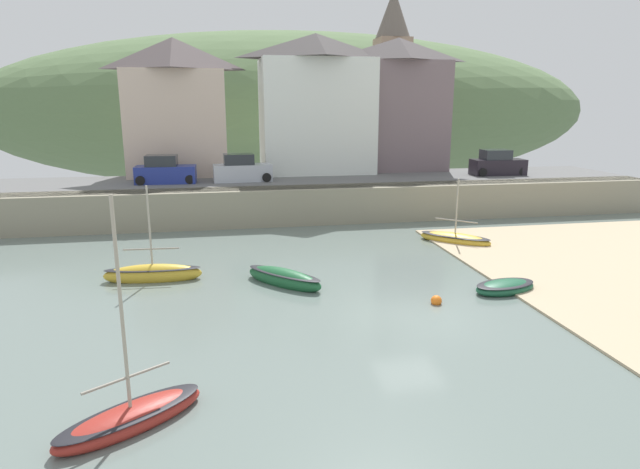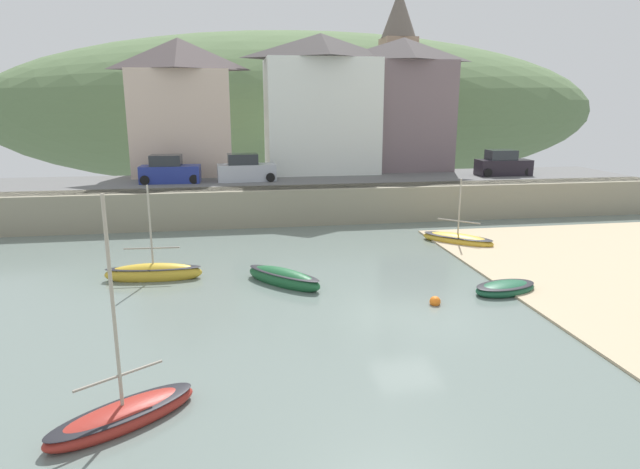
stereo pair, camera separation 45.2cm
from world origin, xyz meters
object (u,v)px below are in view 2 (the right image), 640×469
at_px(waterfront_building_right, 402,104).
at_px(sailboat_tall_mast, 123,414).
at_px(waterfront_building_left, 181,107).
at_px(parked_car_by_wall, 246,170).
at_px(waterfront_building_centre, 321,103).
at_px(mooring_buoy, 435,302).
at_px(parked_car_end_of_row, 503,165).
at_px(dinghy_open_wooden, 505,288).
at_px(sailboat_white_hull, 283,278).
at_px(parked_car_near_slipway, 169,171).
at_px(church_with_spire, 397,77).
at_px(motorboat_with_cabin, 458,239).
at_px(rowboat_small_beached, 154,273).

relative_size(waterfront_building_right, sailboat_tall_mast, 1.75).
distance_m(waterfront_building_left, parked_car_by_wall, 7.80).
relative_size(waterfront_building_left, waterfront_building_centre, 0.95).
bearing_deg(waterfront_building_right, parked_car_by_wall, -160.83).
bearing_deg(mooring_buoy, parked_car_end_of_row, 56.74).
bearing_deg(waterfront_building_left, dinghy_open_wooden, -57.55).
bearing_deg(sailboat_white_hull, parked_car_near_slipway, 158.16).
bearing_deg(parked_car_end_of_row, church_with_spire, 127.82).
bearing_deg(parked_car_near_slipway, sailboat_tall_mast, -85.19).
height_order(waterfront_building_centre, parked_car_by_wall, waterfront_building_centre).
bearing_deg(parked_car_by_wall, dinghy_open_wooden, -64.29).
relative_size(waterfront_building_right, parked_car_end_of_row, 2.53).
distance_m(sailboat_white_hull, parked_car_end_of_row, 24.98).
xyz_separation_m(waterfront_building_centre, motorboat_with_cabin, (5.46, -15.18, -7.58)).
bearing_deg(sailboat_tall_mast, waterfront_building_left, 56.99).
height_order(waterfront_building_right, rowboat_small_beached, waterfront_building_right).
relative_size(rowboat_small_beached, mooring_buoy, 10.34).
xyz_separation_m(church_with_spire, mooring_buoy, (-6.87, -28.28, -9.99)).
distance_m(dinghy_open_wooden, parked_car_end_of_row, 21.38).
bearing_deg(sailboat_white_hull, church_with_spire, 109.77).
bearing_deg(church_with_spire, motorboat_with_cabin, -95.99).
xyz_separation_m(waterfront_building_centre, rowboat_small_beached, (-10.92, -19.13, -7.51)).
height_order(sailboat_white_hull, rowboat_small_beached, rowboat_small_beached).
xyz_separation_m(sailboat_white_hull, motorboat_with_cabin, (10.60, 5.60, -0.04)).
relative_size(waterfront_building_centre, parked_car_near_slipway, 2.58).
height_order(rowboat_small_beached, parked_car_end_of_row, rowboat_small_beached).
xyz_separation_m(dinghy_open_wooden, parked_car_end_of_row, (9.51, 18.92, 3.01)).
bearing_deg(waterfront_building_centre, rowboat_small_beached, -119.73).
xyz_separation_m(church_with_spire, rowboat_small_beached, (-18.40, -23.13, -9.80)).
height_order(sailboat_tall_mast, mooring_buoy, sailboat_tall_mast).
xyz_separation_m(waterfront_building_right, parked_car_near_slipway, (-18.26, -4.50, -4.54)).
relative_size(sailboat_tall_mast, mooring_buoy, 13.58).
height_order(waterfront_building_centre, motorboat_with_cabin, waterfront_building_centre).
bearing_deg(parked_car_near_slipway, parked_car_by_wall, 1.86).
distance_m(church_with_spire, parked_car_near_slipway, 21.93).
bearing_deg(waterfront_building_centre, dinghy_open_wooden, -80.14).
bearing_deg(dinghy_open_wooden, mooring_buoy, -178.65).
bearing_deg(dinghy_open_wooden, parked_car_by_wall, 105.81).
distance_m(sailboat_tall_mast, parked_car_near_slipway, 26.58).
relative_size(waterfront_building_centre, waterfront_building_right, 1.02).
bearing_deg(rowboat_small_beached, waterfront_building_left, 92.79).
xyz_separation_m(sailboat_tall_mast, sailboat_white_hull, (5.02, 10.10, 0.03)).
xyz_separation_m(rowboat_small_beached, parked_car_by_wall, (4.72, 14.63, 2.89)).
bearing_deg(motorboat_with_cabin, parked_car_near_slipway, -168.84).
distance_m(waterfront_building_left, mooring_buoy, 27.85).
bearing_deg(sailboat_white_hull, waterfront_building_centre, 122.87).
height_order(rowboat_small_beached, mooring_buoy, rowboat_small_beached).
height_order(waterfront_building_centre, sailboat_tall_mast, waterfront_building_centre).
relative_size(sailboat_white_hull, mooring_buoy, 8.32).
distance_m(waterfront_building_left, waterfront_building_centre, 10.82).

